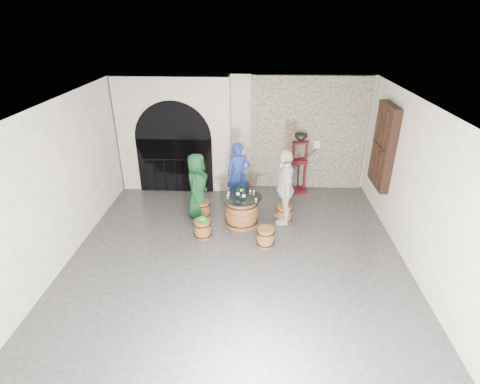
{
  "coord_description": "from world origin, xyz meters",
  "views": [
    {
      "loc": [
        0.38,
        -6.2,
        4.69
      ],
      "look_at": [
        0.03,
        1.31,
        1.05
      ],
      "focal_mm": 28.0,
      "sensor_mm": 36.0,
      "label": 1
    }
  ],
  "objects_px": {
    "person_blue": "(239,175)",
    "person_white": "(285,187)",
    "wine_bottle_left": "(238,192)",
    "wine_bottle_right": "(242,189)",
    "barrel_stool_near_left": "(203,229)",
    "person_green": "(197,186)",
    "corking_press": "(299,159)",
    "barrel_table": "(241,211)",
    "wine_bottle_center": "(244,194)",
    "barrel_stool_left": "(202,209)",
    "side_barrel": "(244,191)",
    "barrel_stool_near_right": "(266,237)",
    "barrel_stool_right": "(284,214)",
    "barrel_stool_far": "(239,197)"
  },
  "relations": [
    {
      "from": "barrel_stool_left",
      "to": "barrel_stool_near_right",
      "type": "xyz_separation_m",
      "value": [
        1.57,
        -1.24,
        0.0
      ]
    },
    {
      "from": "person_green",
      "to": "barrel_stool_far",
      "type": "bearing_deg",
      "value": -48.98
    },
    {
      "from": "barrel_stool_near_right",
      "to": "person_white",
      "type": "bearing_deg",
      "value": 67.34
    },
    {
      "from": "barrel_stool_far",
      "to": "wine_bottle_center",
      "type": "height_order",
      "value": "wine_bottle_center"
    },
    {
      "from": "barrel_stool_near_right",
      "to": "corking_press",
      "type": "relative_size",
      "value": 0.25
    },
    {
      "from": "barrel_stool_right",
      "to": "person_white",
      "type": "height_order",
      "value": "person_white"
    },
    {
      "from": "person_blue",
      "to": "side_barrel",
      "type": "distance_m",
      "value": 0.62
    },
    {
      "from": "person_blue",
      "to": "person_white",
      "type": "bearing_deg",
      "value": -45.58
    },
    {
      "from": "barrel_table",
      "to": "person_white",
      "type": "height_order",
      "value": "person_white"
    },
    {
      "from": "barrel_stool_near_right",
      "to": "person_green",
      "type": "distance_m",
      "value": 2.19
    },
    {
      "from": "barrel_stool_left",
      "to": "wine_bottle_center",
      "type": "xyz_separation_m",
      "value": [
        1.06,
        -0.48,
        0.66
      ]
    },
    {
      "from": "person_green",
      "to": "wine_bottle_center",
      "type": "bearing_deg",
      "value": -107.12
    },
    {
      "from": "barrel_stool_left",
      "to": "wine_bottle_left",
      "type": "bearing_deg",
      "value": -22.03
    },
    {
      "from": "barrel_stool_left",
      "to": "person_green",
      "type": "distance_m",
      "value": 0.63
    },
    {
      "from": "wine_bottle_right",
      "to": "barrel_table",
      "type": "bearing_deg",
      "value": -88.55
    },
    {
      "from": "barrel_stool_far",
      "to": "corking_press",
      "type": "bearing_deg",
      "value": 27.56
    },
    {
      "from": "barrel_stool_far",
      "to": "wine_bottle_right",
      "type": "height_order",
      "value": "wine_bottle_right"
    },
    {
      "from": "wine_bottle_center",
      "to": "corking_press",
      "type": "bearing_deg",
      "value": 54.37
    },
    {
      "from": "barrel_stool_right",
      "to": "corking_press",
      "type": "xyz_separation_m",
      "value": [
        0.48,
        1.72,
        0.79
      ]
    },
    {
      "from": "barrel_stool_near_right",
      "to": "side_barrel",
      "type": "bearing_deg",
      "value": 104.68
    },
    {
      "from": "barrel_table",
      "to": "wine_bottle_center",
      "type": "height_order",
      "value": "wine_bottle_center"
    },
    {
      "from": "barrel_stool_right",
      "to": "wine_bottle_center",
      "type": "xyz_separation_m",
      "value": [
        -0.98,
        -0.32,
        0.66
      ]
    },
    {
      "from": "barrel_stool_near_left",
      "to": "person_green",
      "type": "relative_size",
      "value": 0.26
    },
    {
      "from": "barrel_table",
      "to": "wine_bottle_center",
      "type": "distance_m",
      "value": 0.53
    },
    {
      "from": "barrel_stool_left",
      "to": "person_green",
      "type": "xyz_separation_m",
      "value": [
        -0.1,
        0.04,
        0.62
      ]
    },
    {
      "from": "barrel_table",
      "to": "barrel_stool_left",
      "type": "bearing_deg",
      "value": 160.96
    },
    {
      "from": "person_green",
      "to": "wine_bottle_left",
      "type": "height_order",
      "value": "person_green"
    },
    {
      "from": "barrel_stool_near_right",
      "to": "barrel_stool_near_left",
      "type": "xyz_separation_m",
      "value": [
        -1.43,
        0.28,
        0.0
      ]
    },
    {
      "from": "barrel_stool_right",
      "to": "side_barrel",
      "type": "xyz_separation_m",
      "value": [
        -1.04,
        1.09,
        0.07
      ]
    },
    {
      "from": "barrel_table",
      "to": "barrel_stool_right",
      "type": "bearing_deg",
      "value": 10.13
    },
    {
      "from": "person_white",
      "to": "corking_press",
      "type": "bearing_deg",
      "value": 161.36
    },
    {
      "from": "side_barrel",
      "to": "corking_press",
      "type": "relative_size",
      "value": 0.33
    },
    {
      "from": "barrel_table",
      "to": "person_white",
      "type": "bearing_deg",
      "value": 10.13
    },
    {
      "from": "person_blue",
      "to": "barrel_stool_right",
      "type": "bearing_deg",
      "value": -44.9
    },
    {
      "from": "barrel_stool_left",
      "to": "wine_bottle_left",
      "type": "relative_size",
      "value": 1.33
    },
    {
      "from": "barrel_stool_right",
      "to": "corking_press",
      "type": "height_order",
      "value": "corking_press"
    },
    {
      "from": "wine_bottle_right",
      "to": "corking_press",
      "type": "bearing_deg",
      "value": 48.62
    },
    {
      "from": "barrel_stool_far",
      "to": "corking_press",
      "type": "relative_size",
      "value": 0.25
    },
    {
      "from": "wine_bottle_left",
      "to": "wine_bottle_right",
      "type": "distance_m",
      "value": 0.22
    },
    {
      "from": "wine_bottle_right",
      "to": "corking_press",
      "type": "xyz_separation_m",
      "value": [
        1.53,
        1.73,
        0.12
      ]
    },
    {
      "from": "person_blue",
      "to": "wine_bottle_right",
      "type": "distance_m",
      "value": 0.89
    },
    {
      "from": "barrel_stool_right",
      "to": "wine_bottle_right",
      "type": "bearing_deg",
      "value": -179.46
    },
    {
      "from": "person_white",
      "to": "corking_press",
      "type": "relative_size",
      "value": 1.09
    },
    {
      "from": "barrel_stool_left",
      "to": "barrel_stool_right",
      "type": "height_order",
      "value": "same"
    },
    {
      "from": "barrel_stool_far",
      "to": "person_green",
      "type": "bearing_deg",
      "value": -145.62
    },
    {
      "from": "side_barrel",
      "to": "corking_press",
      "type": "height_order",
      "value": "corking_press"
    },
    {
      "from": "barrel_stool_far",
      "to": "wine_bottle_right",
      "type": "bearing_deg",
      "value": -82.39
    },
    {
      "from": "barrel_table",
      "to": "barrel_stool_left",
      "type": "xyz_separation_m",
      "value": [
        -1.0,
        0.35,
        -0.16
      ]
    },
    {
      "from": "wine_bottle_right",
      "to": "wine_bottle_left",
      "type": "bearing_deg",
      "value": -109.79
    },
    {
      "from": "wine_bottle_left",
      "to": "barrel_stool_near_right",
      "type": "bearing_deg",
      "value": -53.1
    }
  ]
}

